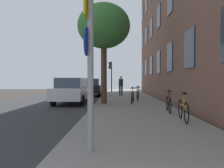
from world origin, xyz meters
TOP-DOWN VIEW (x-y plane):
  - ground_plane at (-2.40, 15.00)m, footprint 41.80×41.80m
  - road_asphalt at (-4.50, 15.00)m, footprint 7.00×38.00m
  - sidewalk at (1.10, 15.00)m, footprint 4.20×38.00m
  - sign_post at (-0.26, 3.76)m, footprint 0.16×0.60m
  - traffic_light at (-0.45, 25.34)m, footprint 0.43×0.24m
  - tree_near at (-0.49, 12.52)m, footprint 3.08×3.08m
  - bicycle_0 at (2.51, 6.94)m, footprint 0.42×1.73m
  - bicycle_1 at (2.50, 9.02)m, footprint 0.42×1.67m
  - bicycle_2 at (1.21, 12.65)m, footprint 0.45×1.76m
  - bicycle_3 at (1.62, 14.10)m, footprint 0.42×1.74m
  - bicycle_4 at (1.91, 16.05)m, footprint 0.42×1.67m
  - pedestrian_0 at (0.63, 19.07)m, footprint 0.55×0.55m
  - car_0 at (-2.54, 13.41)m, footprint 1.96×4.30m
  - car_1 at (-2.13, 19.97)m, footprint 2.05×4.23m

SIDE VIEW (x-z plane):
  - ground_plane at x=-2.40m, z-range 0.00..0.00m
  - road_asphalt at x=-4.50m, z-range 0.00..0.01m
  - sidewalk at x=1.10m, z-range 0.00..0.12m
  - bicycle_4 at x=1.91m, z-range 0.02..0.93m
  - bicycle_1 at x=2.50m, z-range 0.02..0.97m
  - bicycle_2 at x=1.21m, z-range 0.01..0.99m
  - bicycle_0 at x=2.51m, z-range 0.01..0.99m
  - bicycle_3 at x=1.62m, z-range 0.01..1.00m
  - car_1 at x=-2.13m, z-range 0.03..1.65m
  - car_0 at x=-2.54m, z-range 0.03..1.65m
  - pedestrian_0 at x=0.63m, z-range 0.24..1.98m
  - sign_post at x=-0.26m, z-range 0.41..3.60m
  - traffic_light at x=-0.45m, z-range 0.78..4.32m
  - tree_near at x=-0.49m, z-range 1.70..7.56m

